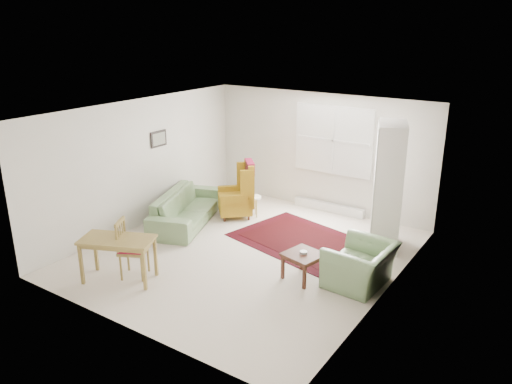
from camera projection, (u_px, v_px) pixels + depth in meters
The scene contains 10 objects.
room at pixel (254, 182), 8.55m from camera, with size 5.04×5.54×2.51m.
rug at pixel (307, 242), 9.18m from camera, with size 2.70×1.73×0.03m, color black, non-canonical shape.
sofa at pixel (186, 202), 9.99m from camera, with size 2.19×0.86×0.88m, color #6C8B5C.
armchair at pixel (361, 261), 7.62m from camera, with size 1.02×0.89×0.80m, color #6C8B5C.
wingback_chair at pixel (235, 189), 10.28m from camera, with size 0.68×0.72×1.19m, color #B3871B, non-canonical shape.
coffee_table at pixel (303, 266), 7.84m from camera, with size 0.54×0.54×0.44m, color #462215, non-canonical shape.
stool at pixel (253, 206), 10.41m from camera, with size 0.33×0.33×0.44m, color white, non-canonical shape.
cabinet at pixel (388, 187), 8.72m from camera, with size 0.47×0.90×2.26m, color white, non-canonical shape.
desk at pixel (119, 259), 7.78m from camera, with size 1.12×0.56×0.71m, color olive, non-canonical shape.
desk_chair at pixel (134, 249), 7.86m from camera, with size 0.42×0.42×0.95m, color olive, non-canonical shape.
Camera 1 is at (4.57, -6.55, 3.85)m, focal length 35.00 mm.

